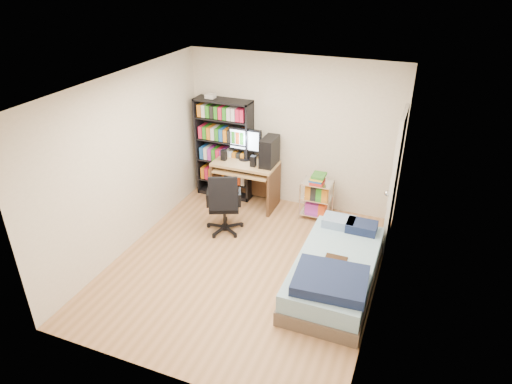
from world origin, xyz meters
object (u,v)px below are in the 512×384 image
at_px(office_chair, 224,213).
at_px(bed, 335,271).
at_px(media_shelf, 224,148).

distance_m(office_chair, bed, 2.00).
xyz_separation_m(media_shelf, bed, (2.39, -1.82, -0.64)).
relative_size(media_shelf, bed, 0.92).
xyz_separation_m(office_chair, bed, (1.88, -0.69, -0.07)).
bearing_deg(office_chair, media_shelf, 90.98).
relative_size(office_chair, bed, 0.51).
relative_size(media_shelf, office_chair, 1.82).
height_order(media_shelf, office_chair, media_shelf).
xyz_separation_m(media_shelf, office_chair, (0.51, -1.13, -0.57)).
height_order(media_shelf, bed, media_shelf).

